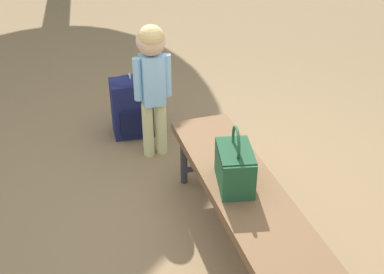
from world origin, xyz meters
TOP-DOWN VIEW (x-y plane):
  - ground_plane at (0.00, 0.00)m, footprint 40.00×40.00m
  - park_bench at (-0.33, 0.08)m, footprint 1.65×0.85m
  - handbag at (-0.31, 0.12)m, footprint 0.37×0.31m
  - child_standing at (0.82, -0.02)m, footprint 0.21×0.27m
  - backpack_large at (1.20, -0.02)m, footprint 0.34×0.38m

SIDE VIEW (x-z plane):
  - ground_plane at x=0.00m, z-range 0.00..0.00m
  - backpack_large at x=1.20m, z-range 0.00..0.54m
  - park_bench at x=-0.33m, z-range 0.17..0.62m
  - handbag at x=-0.31m, z-range 0.39..0.76m
  - child_standing at x=0.82m, z-range 0.17..1.21m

